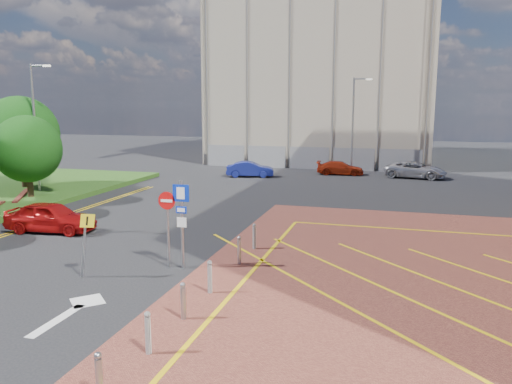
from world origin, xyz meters
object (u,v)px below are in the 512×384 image
at_px(lamp_back, 354,122).
at_px(car_red_back, 340,168).
at_px(lamp_left_far, 36,123).
at_px(sign_cluster, 176,215).
at_px(warning_sign, 85,237).
at_px(tree_c, 27,149).
at_px(car_blue_back, 250,169).
at_px(car_silver_back, 415,170).
at_px(tree_d, 21,134).
at_px(car_red_left, 51,217).

bearing_deg(lamp_back, car_red_back, -132.12).
relative_size(lamp_left_far, sign_cluster, 2.50).
bearing_deg(warning_sign, sign_cluster, 35.72).
bearing_deg(tree_c, car_blue_back, 54.38).
xyz_separation_m(car_blue_back, car_silver_back, (12.87, 3.02, 0.03)).
height_order(sign_cluster, car_blue_back, sign_cluster).
relative_size(tree_d, car_red_back, 1.56).
distance_m(warning_sign, car_red_back, 28.34).
distance_m(lamp_back, car_red_left, 26.76).
relative_size(sign_cluster, car_red_back, 0.82).
distance_m(warning_sign, car_blue_back, 24.53).
bearing_deg(lamp_left_far, car_red_back, 40.44).
relative_size(car_red_left, car_silver_back, 0.86).
bearing_deg(car_red_left, car_blue_back, -16.87).
height_order(tree_d, lamp_left_far, lamp_left_far).
bearing_deg(tree_d, warning_sign, -44.03).
bearing_deg(car_silver_back, tree_c, 135.93).
bearing_deg(car_red_back, sign_cluster, 169.82).
distance_m(tree_c, sign_cluster, 16.53).
height_order(tree_c, car_blue_back, tree_c).
bearing_deg(tree_d, car_red_back, 35.43).
height_order(tree_c, car_silver_back, tree_c).
relative_size(tree_d, lamp_left_far, 0.76).
relative_size(warning_sign, car_blue_back, 0.59).
xyz_separation_m(tree_c, warning_sign, (11.29, -10.82, -1.76)).
height_order(warning_sign, car_red_back, warning_sign).
bearing_deg(lamp_left_far, warning_sign, -46.38).
bearing_deg(tree_d, lamp_left_far, -25.68).
distance_m(tree_c, tree_d, 4.30).
bearing_deg(tree_d, lamp_back, 36.09).
xyz_separation_m(tree_c, car_blue_back, (9.79, 13.66, -2.56)).
distance_m(tree_d, car_silver_back, 29.25).
height_order(tree_d, sign_cluster, tree_d).
height_order(car_red_left, car_silver_back, car_red_left).
bearing_deg(warning_sign, lamp_back, 77.69).
xyz_separation_m(tree_d, warning_sign, (14.29, -13.82, -2.44)).
bearing_deg(car_silver_back, car_red_left, 153.08).
distance_m(tree_c, warning_sign, 15.74).
distance_m(tree_d, lamp_back, 25.47).
bearing_deg(tree_c, sign_cluster, -33.16).
bearing_deg(sign_cluster, lamp_back, 82.03).
height_order(tree_d, car_red_left, tree_d).
bearing_deg(car_red_left, car_silver_back, -42.35).
xyz_separation_m(warning_sign, car_red_back, (5.38, 27.81, -0.87)).
xyz_separation_m(lamp_left_far, car_blue_back, (10.71, 11.66, -4.03)).
height_order(lamp_left_far, sign_cluster, lamp_left_far).
bearing_deg(lamp_left_far, car_silver_back, 31.90).
height_order(tree_d, car_silver_back, tree_d).
bearing_deg(lamp_left_far, car_red_left, -48.62).
relative_size(tree_d, sign_cluster, 1.90).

